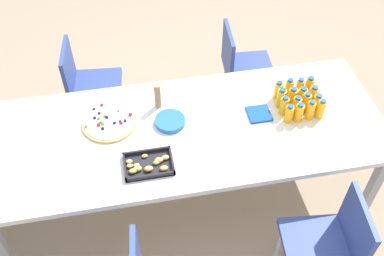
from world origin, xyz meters
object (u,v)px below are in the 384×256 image
Objects in this scene: juice_bottle_10 at (297,105)px; juice_bottle_7 at (281,98)px; juice_bottle_0 at (309,86)px; juice_bottle_4 at (313,95)px; juice_bottle_15 at (289,114)px; juice_bottle_12 at (321,109)px; juice_bottle_9 at (306,102)px; cardboard_tube at (158,96)px; chair_far_left at (331,242)px; plate_stack at (170,121)px; juice_bottle_2 at (289,88)px; party_table at (186,135)px; juice_bottle_13 at (310,110)px; chair_near_left at (241,64)px; fruit_pizza at (109,122)px; juice_bottle_14 at (299,113)px; juice_bottle_3 at (278,91)px; napkin_stack at (259,114)px; snack_tray at (148,165)px; juice_bottle_8 at (317,103)px; juice_bottle_5 at (302,96)px; juice_bottle_6 at (292,97)px; juice_bottle_1 at (299,87)px; juice_bottle_11 at (284,106)px.

juice_bottle_7 is at bearing -44.74° from juice_bottle_10.
juice_bottle_0 reaches higher than juice_bottle_4.
juice_bottle_12 is at bearing 179.51° from juice_bottle_15.
cardboard_tube is (0.96, -0.22, 0.02)m from juice_bottle_9.
plate_stack is (0.80, -0.88, 0.26)m from chair_far_left.
juice_bottle_2 is at bearing -66.71° from juice_bottle_9.
juice_bottle_4 is at bearing -174.09° from party_table.
juice_bottle_13 is (-0.15, 0.15, 0.00)m from juice_bottle_7.
chair_near_left is 0.87m from juice_bottle_4.
juice_bottle_2 reaches higher than fruit_pizza.
juice_bottle_7 is 1.15m from fruit_pizza.
juice_bottle_3 is at bearing -73.58° from juice_bottle_14.
napkin_stack is at bearing -5.07° from juice_bottle_10.
napkin_stack is at bearing -4.11° from chair_near_left.
juice_bottle_4 reaches higher than snack_tray.
juice_bottle_14 is at bearing 171.34° from plate_stack.
juice_bottle_3 reaches higher than party_table.
juice_bottle_8 is at bearing 131.71° from juice_bottle_2.
juice_bottle_6 reaches higher than juice_bottle_5.
juice_bottle_15 is (0.22, 0.22, -0.01)m from juice_bottle_0.
juice_bottle_2 reaches higher than snack_tray.
juice_bottle_12 reaches higher than juice_bottle_5.
chair_near_left is 5.73× the size of juice_bottle_1.
juice_bottle_7 is at bearing 18.38° from juice_bottle_0.
juice_bottle_7 reaches higher than juice_bottle_6.
juice_bottle_4 is 0.98m from plate_stack.
chair_far_left is 1.04m from juice_bottle_2.
juice_bottle_7 is (0.22, 0.07, -0.00)m from juice_bottle_0.
snack_tray is (1.16, 0.42, -0.06)m from juice_bottle_0.
juice_bottle_15 is 0.20m from napkin_stack.
juice_bottle_2 is 1.01× the size of juice_bottle_13.
juice_bottle_12 is at bearing 171.85° from fruit_pizza.
juice_bottle_7 reaches higher than napkin_stack.
juice_bottle_8 is 0.23m from juice_bottle_11.
juice_bottle_7 reaches higher than fruit_pizza.
juice_bottle_2 reaches higher than juice_bottle_13.
chair_near_left reaches higher than snack_tray.
juice_bottle_6 is 0.10m from juice_bottle_9.
juice_bottle_10 is at bearing -178.73° from party_table.
juice_bottle_5 is 0.93× the size of juice_bottle_6.
juice_bottle_0 is 1.05× the size of juice_bottle_3.
juice_bottle_9 reaches higher than fruit_pizza.
juice_bottle_8 is 1.19m from snack_tray.
juice_bottle_2 is 0.17m from juice_bottle_4.
napkin_stack is (-0.59, 0.03, -0.01)m from plate_stack.
juice_bottle_4 is 1.01× the size of juice_bottle_5.
juice_bottle_11 is (-0.66, -0.02, 0.12)m from party_table.
juice_bottle_4 is at bearing 129.95° from juice_bottle_1.
juice_bottle_13 is (-0.07, 0.23, -0.00)m from juice_bottle_2.
juice_bottle_0 reaches higher than snack_tray.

